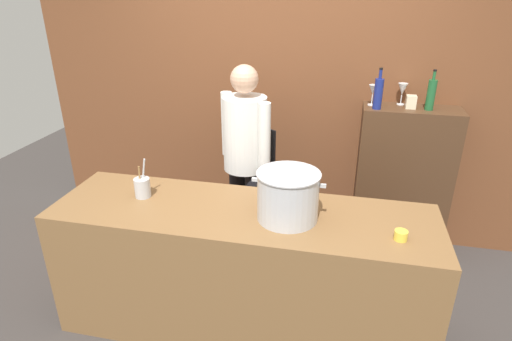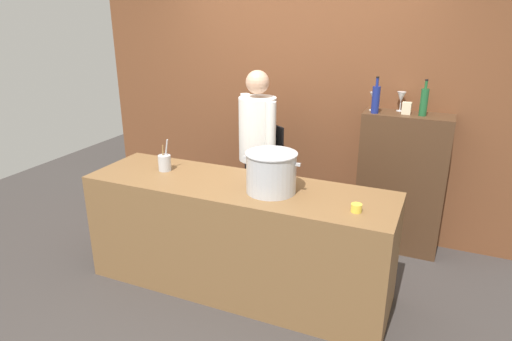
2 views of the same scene
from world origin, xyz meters
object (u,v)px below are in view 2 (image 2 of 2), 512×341
(utensil_crock, at_px, (165,163))
(butter_jar, at_px, (356,208))
(spice_tin_cream, at_px, (407,108))
(wine_bottle_green, at_px, (424,102))
(chef, at_px, (258,146))
(stockpot_large, at_px, (271,172))
(wine_glass_wide, at_px, (401,98))
(wine_glass_short, at_px, (374,97))
(wine_bottle_cobalt, at_px, (376,99))

(utensil_crock, distance_m, butter_jar, 1.63)
(butter_jar, bearing_deg, utensil_crock, 173.93)
(utensil_crock, height_order, spice_tin_cream, spice_tin_cream)
(wine_bottle_green, bearing_deg, spice_tin_cream, 173.09)
(chef, xyz_separation_m, spice_tin_cream, (1.24, 0.39, 0.39))
(butter_jar, relative_size, wine_bottle_green, 0.24)
(spice_tin_cream, bearing_deg, wine_bottle_green, -6.91)
(butter_jar, bearing_deg, spice_tin_cream, 84.10)
(stockpot_large, height_order, spice_tin_cream, spice_tin_cream)
(butter_jar, height_order, wine_glass_wide, wine_glass_wide)
(wine_glass_short, distance_m, wine_glass_wide, 0.24)
(wine_bottle_green, bearing_deg, utensil_crock, -149.45)
(stockpot_large, relative_size, wine_glass_short, 2.65)
(chef, relative_size, stockpot_large, 3.82)
(stockpot_large, bearing_deg, spice_tin_cream, 57.10)
(chef, xyz_separation_m, wine_bottle_green, (1.37, 0.38, 0.46))
(butter_jar, distance_m, spice_tin_cream, 1.38)
(wine_glass_wide, bearing_deg, chef, -157.41)
(wine_glass_short, distance_m, spice_tin_cream, 0.30)
(stockpot_large, height_order, utensil_crock, stockpot_large)
(utensil_crock, xyz_separation_m, wine_bottle_cobalt, (1.50, 1.06, 0.46))
(wine_bottle_cobalt, relative_size, wine_glass_short, 1.93)
(chef, relative_size, utensil_crock, 6.28)
(spice_tin_cream, bearing_deg, utensil_crock, -147.18)
(chef, distance_m, wine_glass_short, 1.13)
(chef, relative_size, spice_tin_cream, 16.43)
(chef, bearing_deg, wine_bottle_green, -129.47)
(spice_tin_cream, bearing_deg, stockpot_large, -122.90)
(wine_bottle_cobalt, distance_m, spice_tin_cream, 0.28)
(chef, height_order, wine_glass_wide, chef)
(utensil_crock, bearing_deg, wine_bottle_cobalt, 35.29)
(utensil_crock, height_order, wine_bottle_green, wine_bottle_green)
(wine_glass_short, bearing_deg, wine_glass_wide, 16.09)
(utensil_crock, height_order, wine_glass_wide, wine_glass_wide)
(butter_jar, xyz_separation_m, spice_tin_cream, (0.13, 1.30, 0.42))
(chef, height_order, butter_jar, chef)
(chef, distance_m, spice_tin_cream, 1.35)
(wine_bottle_cobalt, bearing_deg, stockpot_large, -114.73)
(chef, relative_size, wine_bottle_cobalt, 5.25)
(stockpot_large, bearing_deg, wine_glass_short, 68.51)
(spice_tin_cream, bearing_deg, wine_glass_wide, 124.00)
(chef, relative_size, butter_jar, 22.68)
(chef, relative_size, wine_bottle_green, 5.38)
(butter_jar, relative_size, spice_tin_cream, 0.72)
(utensil_crock, distance_m, wine_bottle_green, 2.24)
(chef, bearing_deg, utensil_crock, 90.11)
(butter_jar, xyz_separation_m, wine_bottle_cobalt, (-0.12, 1.23, 0.50))
(wine_bottle_green, height_order, spice_tin_cream, wine_bottle_green)
(chef, xyz_separation_m, stockpot_large, (0.46, -0.81, 0.08))
(utensil_crock, bearing_deg, stockpot_large, -4.29)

